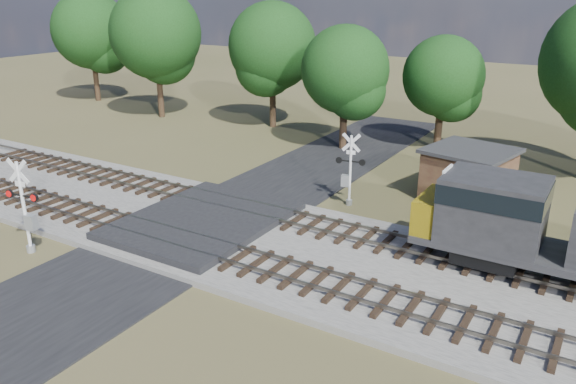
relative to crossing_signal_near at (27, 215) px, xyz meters
The scene contains 10 objects.
ground 7.96m from the crossing_signal_near, 49.31° to the left, with size 160.00×160.00×0.00m, color #494927.
ballast_bed 16.42m from the crossing_signal_near, 22.93° to the left, with size 140.00×10.00×0.30m, color gray.
road 7.95m from the crossing_signal_near, 49.31° to the left, with size 7.00×60.00×0.08m, color black.
crossing_panel 8.27m from the crossing_signal_near, 51.61° to the left, with size 7.00×9.00×0.62m, color #262628.
track_near 9.15m from the crossing_signal_near, 25.32° to the left, with size 140.00×2.60×0.33m.
track_far 12.14m from the crossing_signal_near, 47.35° to the left, with size 140.00×2.60×0.33m.
crossing_signal_near is the anchor object (origin of this frame).
crossing_signal_far 16.57m from the crossing_signal_near, 53.18° to the left, with size 1.68×0.47×4.20m.
equipment_shed 23.47m from the crossing_signal_near, 48.65° to the left, with size 5.33×5.33×3.07m.
treeline 28.41m from the crossing_signal_near, 68.78° to the left, with size 85.14×11.68×11.99m.
Camera 1 is at (17.52, -19.98, 11.61)m, focal length 35.00 mm.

